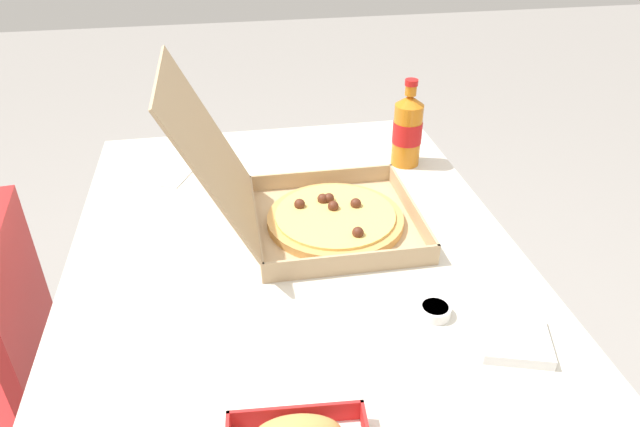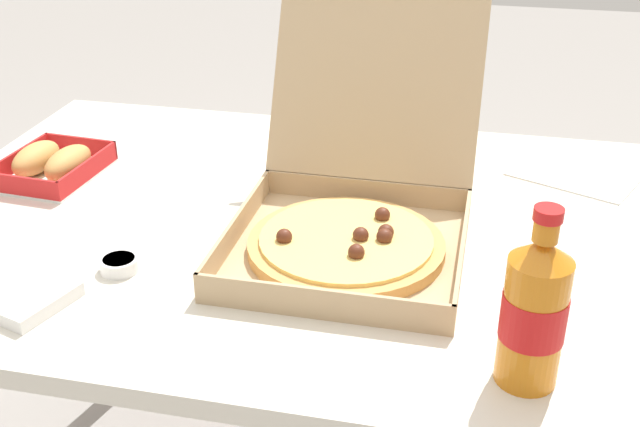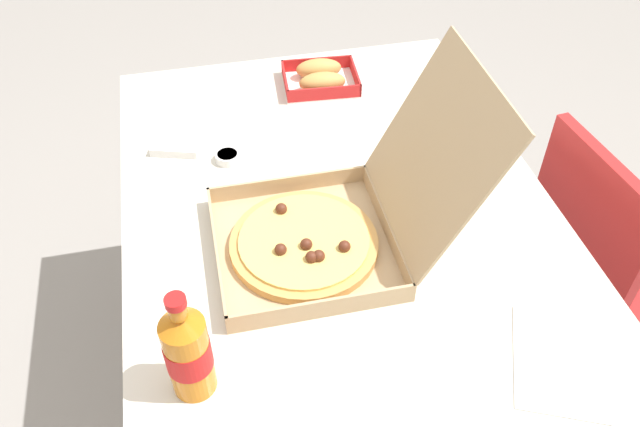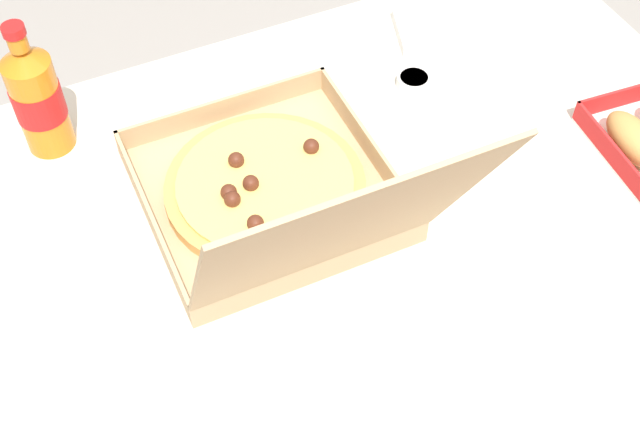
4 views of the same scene
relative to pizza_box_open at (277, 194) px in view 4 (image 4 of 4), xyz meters
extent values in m
cube|color=silver|center=(-0.10, 0.05, -0.07)|extent=(1.27, 0.90, 0.03)
cylinder|color=#B7B7BC|center=(-0.66, -0.33, -0.44)|extent=(0.05, 0.05, 0.72)
cube|color=tan|center=(0.00, -0.05, -0.05)|extent=(0.35, 0.35, 0.01)
cube|color=tan|center=(0.00, -0.22, -0.02)|extent=(0.34, 0.01, 0.04)
cube|color=tan|center=(-0.17, -0.05, -0.02)|extent=(0.01, 0.34, 0.04)
cube|color=tan|center=(0.17, -0.05, -0.02)|extent=(0.01, 0.34, 0.04)
cube|color=tan|center=(0.00, 0.12, -0.02)|extent=(0.34, 0.01, 0.04)
cube|color=tan|center=(0.00, 0.20, 0.15)|extent=(0.35, 0.16, 0.31)
cylinder|color=tan|center=(0.00, -0.05, -0.04)|extent=(0.29, 0.29, 0.02)
cylinder|color=#EAC666|center=(0.00, -0.05, -0.02)|extent=(0.26, 0.26, 0.01)
sphere|color=#562819|center=(0.04, 0.02, -0.01)|extent=(0.02, 0.02, 0.02)
sphere|color=#562819|center=(0.02, -0.05, -0.01)|extent=(0.02, 0.02, 0.02)
sphere|color=#562819|center=(0.02, -0.10, -0.01)|extent=(0.02, 0.02, 0.02)
sphere|color=#562819|center=(0.06, -0.04, -0.01)|extent=(0.02, 0.02, 0.02)
sphere|color=#562819|center=(-0.09, -0.08, -0.01)|extent=(0.02, 0.02, 0.02)
sphere|color=#562819|center=(0.06, -0.03, -0.01)|extent=(0.02, 0.02, 0.02)
cube|color=red|center=(-0.57, 0.02, -0.03)|extent=(0.15, 0.02, 0.03)
cube|color=red|center=(-0.49, 0.11, -0.03)|extent=(0.02, 0.19, 0.03)
ellipsoid|color=tan|center=(-0.53, 0.11, -0.02)|extent=(0.07, 0.12, 0.05)
cylinder|color=orange|center=(0.26, -0.28, 0.03)|extent=(0.07, 0.07, 0.16)
cone|color=orange|center=(0.26, -0.28, 0.12)|extent=(0.07, 0.07, 0.02)
cylinder|color=orange|center=(0.26, -0.28, 0.15)|extent=(0.03, 0.03, 0.02)
cylinder|color=red|center=(0.26, -0.28, 0.17)|extent=(0.03, 0.03, 0.01)
cylinder|color=red|center=(0.26, -0.28, 0.04)|extent=(0.07, 0.07, 0.06)
cube|color=white|center=(-0.40, -0.27, -0.04)|extent=(0.14, 0.14, 0.02)
cylinder|color=white|center=(-0.31, -0.16, -0.04)|extent=(0.06, 0.06, 0.02)
cylinder|color=#DBBC66|center=(-0.31, -0.16, -0.03)|extent=(0.05, 0.05, 0.01)
camera|label=1|loc=(-1.02, 0.17, 0.63)|focal=32.29mm
camera|label=2|loc=(0.18, -1.06, 0.55)|focal=44.70mm
camera|label=3|loc=(0.86, -0.21, 0.90)|focal=36.59mm
camera|label=4|loc=(0.27, 0.71, 0.89)|focal=47.38mm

